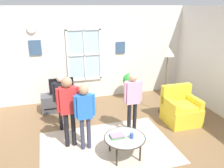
# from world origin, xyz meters

# --- Properties ---
(ground_plane) EXTENTS (6.50, 5.95, 0.02)m
(ground_plane) POSITION_xyz_m (0.00, 0.00, -0.01)
(ground_plane) COLOR brown
(back_wall) EXTENTS (5.90, 0.17, 2.69)m
(back_wall) POSITION_xyz_m (-0.01, 2.73, 1.35)
(back_wall) COLOR silver
(back_wall) RESTS_ON ground_plane
(area_rug) EXTENTS (2.62, 1.83, 0.01)m
(area_rug) POSITION_xyz_m (-0.20, 0.04, 0.00)
(area_rug) COLOR #C6B29E
(area_rug) RESTS_ON ground_plane
(tv_stand) EXTENTS (1.10, 0.42, 0.46)m
(tv_stand) POSITION_xyz_m (-0.89, 2.04, 0.23)
(tv_stand) COLOR #4C4C51
(tv_stand) RESTS_ON ground_plane
(television) EXTENTS (0.63, 0.08, 0.44)m
(television) POSITION_xyz_m (-0.89, 2.03, 0.69)
(television) COLOR #4C4C4C
(television) RESTS_ON tv_stand
(armchair) EXTENTS (0.76, 0.74, 0.87)m
(armchair) POSITION_xyz_m (1.77, 0.55, 0.33)
(armchair) COLOR yellow
(armchair) RESTS_ON ground_plane
(coffee_table) EXTENTS (0.78, 0.78, 0.41)m
(coffee_table) POSITION_xyz_m (0.03, -0.32, 0.38)
(coffee_table) COLOR #99B2B7
(coffee_table) RESTS_ON ground_plane
(book_stack) EXTENTS (0.26, 0.18, 0.05)m
(book_stack) POSITION_xyz_m (-0.10, -0.27, 0.43)
(book_stack) COLOR #4D813C
(book_stack) RESTS_ON coffee_table
(cup) EXTENTS (0.07, 0.07, 0.10)m
(cup) POSITION_xyz_m (0.15, -0.38, 0.45)
(cup) COLOR #334C8C
(cup) RESTS_ON coffee_table
(remote_near_books) EXTENTS (0.05, 0.14, 0.02)m
(remote_near_books) POSITION_xyz_m (-0.05, -0.24, 0.41)
(remote_near_books) COLOR black
(remote_near_books) RESTS_ON coffee_table
(person_black_shirt) EXTENTS (0.40, 0.18, 1.32)m
(person_black_shirt) POSITION_xyz_m (-0.96, 0.99, 0.83)
(person_black_shirt) COLOR black
(person_black_shirt) RESTS_ON ground_plane
(person_red_shirt) EXTENTS (0.44, 0.20, 1.46)m
(person_red_shirt) POSITION_xyz_m (-0.89, 0.30, 0.91)
(person_red_shirt) COLOR black
(person_red_shirt) RESTS_ON ground_plane
(person_blue_shirt) EXTENTS (0.40, 0.18, 1.34)m
(person_blue_shirt) POSITION_xyz_m (-0.61, 0.12, 0.84)
(person_blue_shirt) COLOR #333851
(person_blue_shirt) RESTS_ON ground_plane
(person_pink_shirt) EXTENTS (0.42, 0.19, 1.39)m
(person_pink_shirt) POSITION_xyz_m (0.48, 0.45, 0.87)
(person_pink_shirt) COLOR black
(person_pink_shirt) RESTS_ON ground_plane
(potted_plant_by_window) EXTENTS (0.42, 0.42, 0.80)m
(potted_plant_by_window) POSITION_xyz_m (1.11, 2.24, 0.50)
(potted_plant_by_window) COLOR silver
(potted_plant_by_window) RESTS_ON ground_plane
(floor_lamp) EXTENTS (0.32, 0.32, 1.75)m
(floor_lamp) POSITION_xyz_m (1.65, 1.13, 1.47)
(floor_lamp) COLOR black
(floor_lamp) RESTS_ON ground_plane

